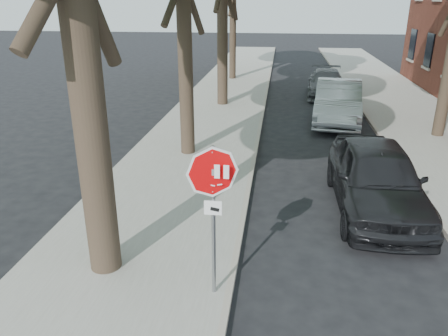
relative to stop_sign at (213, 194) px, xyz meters
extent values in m
plane|color=black|center=(0.70, 0.03, -1.95)|extent=(120.00, 120.00, 0.00)
cube|color=gray|center=(-1.80, 12.03, -1.89)|extent=(4.00, 55.00, 0.12)
cube|color=gray|center=(6.70, 12.03, -1.89)|extent=(4.00, 55.00, 0.12)
cube|color=#9E9384|center=(0.25, 12.03, -1.88)|extent=(0.12, 55.00, 0.13)
cube|color=#9E9384|center=(4.65, 12.03, -1.88)|extent=(0.12, 55.00, 0.13)
cylinder|color=gray|center=(0.00, 0.03, -0.53)|extent=(0.06, 0.06, 2.60)
cube|color=#99999E|center=(0.00, 0.00, 0.37)|extent=(0.05, 0.06, 0.10)
cylinder|color=#99999E|center=(0.00, -0.01, 0.37)|extent=(0.76, 0.32, 0.82)
cylinder|color=white|center=(0.00, -0.02, 0.37)|extent=(0.76, 0.32, 0.82)
cylinder|color=red|center=(0.00, -0.03, 0.37)|extent=(0.68, 0.29, 0.74)
cube|color=white|center=(-0.21, -0.04, 0.39)|extent=(0.08, 0.00, 0.22)
cube|color=white|center=(-0.07, -0.04, 0.39)|extent=(0.08, 0.00, 0.22)
cube|color=white|center=(0.07, -0.04, 0.39)|extent=(0.08, 0.00, 0.22)
cube|color=white|center=(0.21, -0.04, 0.39)|extent=(0.08, 0.00, 0.22)
cube|color=silver|center=(-0.11, -0.04, 0.18)|extent=(0.08, 0.00, 0.03)
cube|color=silver|center=(0.00, -0.04, 0.16)|extent=(0.08, 0.00, 0.03)
cube|color=silver|center=(0.11, -0.04, 0.18)|extent=(0.08, 0.00, 0.03)
cube|color=white|center=(0.00, -0.01, -0.23)|extent=(0.28, 0.02, 0.24)
cube|color=black|center=(0.03, -0.03, -0.25)|extent=(0.15, 0.00, 0.08)
cylinder|color=black|center=(-2.00, 21.03, 2.67)|extent=(0.40, 0.40, 9.00)
imported|color=black|center=(3.30, 3.83, -1.13)|extent=(1.97, 4.81, 1.63)
imported|color=#A7A9AF|center=(3.30, 11.84, -1.12)|extent=(2.31, 5.19, 1.65)
imported|color=#494A4E|center=(3.30, 16.93, -1.29)|extent=(2.14, 4.66, 1.32)
camera|label=1|loc=(0.95, -6.03, 2.82)|focal=35.00mm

